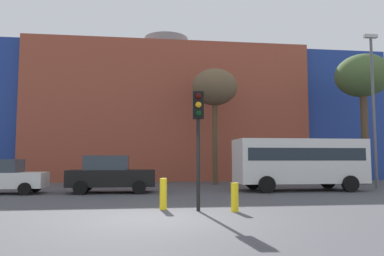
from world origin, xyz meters
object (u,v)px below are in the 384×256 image
at_px(traffic_light_island, 198,123).
at_px(bare_tree_1, 363,78).
at_px(parked_car_2, 111,174).
at_px(bollard_yellow_1, 163,194).
at_px(bare_tree_0, 215,88).
at_px(bollard_yellow_0, 235,197).
at_px(parked_car_1, 3,177).
at_px(street_lamp, 373,101).
at_px(white_bus, 299,160).

distance_m(traffic_light_island, bare_tree_1, 17.71).
distance_m(parked_car_2, bollard_yellow_1, 6.88).
height_order(bare_tree_0, bollard_yellow_0, bare_tree_0).
xyz_separation_m(traffic_light_island, bollard_yellow_1, (-1.11, 0.50, -2.35)).
bearing_deg(bare_tree_0, bollard_yellow_1, -108.67).
bearing_deg(parked_car_1, street_lamp, 2.77).
distance_m(white_bus, bollard_yellow_0, 9.02).
xyz_separation_m(parked_car_2, street_lamp, (14.99, 0.97, 4.16)).
xyz_separation_m(parked_car_1, bare_tree_0, (11.48, 5.47, 5.65)).
distance_m(white_bus, traffic_light_island, 9.56).
distance_m(traffic_light_island, bollard_yellow_0, 2.68).
bearing_deg(bollard_yellow_0, street_lamp, 38.23).
relative_size(bollard_yellow_0, street_lamp, 0.10).
xyz_separation_m(parked_car_1, bollard_yellow_0, (9.70, -7.22, -0.37)).
relative_size(parked_car_2, white_bus, 0.63).
height_order(parked_car_1, parked_car_2, parked_car_2).
bearing_deg(bare_tree_1, bare_tree_0, 173.04).
bearing_deg(parked_car_2, street_lamp, 3.71).
height_order(bare_tree_1, bollard_yellow_1, bare_tree_1).
bearing_deg(parked_car_2, bare_tree_0, 40.66).
height_order(parked_car_2, bare_tree_1, bare_tree_1).
relative_size(parked_car_2, street_lamp, 0.47).
relative_size(traffic_light_island, bare_tree_0, 0.50).
bearing_deg(bare_tree_1, parked_car_1, -168.89).
distance_m(white_bus, street_lamp, 6.24).
distance_m(parked_car_2, bare_tree_0, 10.07).
xyz_separation_m(parked_car_2, bollard_yellow_0, (4.59, -7.22, -0.46)).
xyz_separation_m(bare_tree_1, bollard_yellow_0, (-11.87, -11.46, -6.77)).
bearing_deg(traffic_light_island, parked_car_1, -124.50).
distance_m(bollard_yellow_1, street_lamp, 15.37).
relative_size(white_bus, street_lamp, 0.75).
bearing_deg(street_lamp, traffic_light_island, -145.49).
relative_size(bare_tree_1, bollard_yellow_0, 9.67).
bearing_deg(street_lamp, parked_car_2, -176.29).
distance_m(parked_car_1, street_lamp, 20.57).
xyz_separation_m(white_bus, bare_tree_0, (-3.53, 5.48, 4.86)).
xyz_separation_m(bollard_yellow_0, street_lamp, (10.40, 8.19, 4.62)).
distance_m(parked_car_1, bollard_yellow_0, 12.10).
bearing_deg(bare_tree_0, traffic_light_island, -103.22).
distance_m(bare_tree_1, street_lamp, 4.18).
xyz_separation_m(parked_car_1, parked_car_2, (5.12, 0.00, 0.09)).
bearing_deg(parked_car_1, white_bus, -0.06).
bearing_deg(parked_car_2, parked_car_1, -180.00).
bearing_deg(parked_car_1, bare_tree_1, 11.11).
height_order(parked_car_1, bollard_yellow_0, parked_car_1).
height_order(parked_car_1, bollard_yellow_1, parked_car_1).
xyz_separation_m(bare_tree_1, street_lamp, (-1.47, -3.26, -2.15)).
xyz_separation_m(white_bus, traffic_light_island, (-6.45, -6.95, 1.25)).
relative_size(traffic_light_island, street_lamp, 0.43).
bearing_deg(traffic_light_island, parked_car_2, -149.05).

